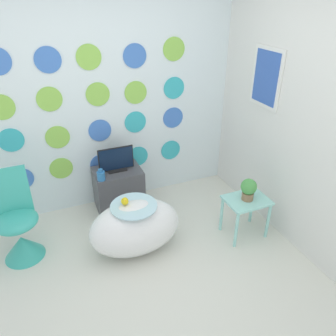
{
  "coord_description": "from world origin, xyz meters",
  "views": [
    {
      "loc": [
        -0.59,
        -1.74,
        2.35
      ],
      "look_at": [
        0.47,
        0.83,
        0.81
      ],
      "focal_mm": 35.0,
      "sensor_mm": 36.0,
      "label": 1
    }
  ],
  "objects_px": {
    "tv": "(116,160)",
    "vase": "(101,175)",
    "potted_plant_left": "(249,189)",
    "chair": "(20,233)",
    "bathtub": "(135,227)"
  },
  "relations": [
    {
      "from": "tv",
      "to": "vase",
      "type": "relative_size",
      "value": 3.05
    },
    {
      "from": "tv",
      "to": "vase",
      "type": "height_order",
      "value": "tv"
    },
    {
      "from": "bathtub",
      "to": "chair",
      "type": "relative_size",
      "value": 1.0
    },
    {
      "from": "bathtub",
      "to": "tv",
      "type": "xyz_separation_m",
      "value": [
        0.04,
        0.77,
        0.36
      ]
    },
    {
      "from": "chair",
      "to": "bathtub",
      "type": "bearing_deg",
      "value": -18.36
    },
    {
      "from": "tv",
      "to": "potted_plant_left",
      "type": "xyz_separation_m",
      "value": [
        1.11,
        -0.97,
        -0.07
      ]
    },
    {
      "from": "potted_plant_left",
      "to": "chair",
      "type": "bearing_deg",
      "value": 165.91
    },
    {
      "from": "potted_plant_left",
      "to": "bathtub",
      "type": "bearing_deg",
      "value": 169.97
    },
    {
      "from": "chair",
      "to": "vase",
      "type": "bearing_deg",
      "value": 17.58
    },
    {
      "from": "chair",
      "to": "tv",
      "type": "height_order",
      "value": "chair"
    },
    {
      "from": "chair",
      "to": "potted_plant_left",
      "type": "distance_m",
      "value": 2.28
    },
    {
      "from": "bathtub",
      "to": "potted_plant_left",
      "type": "distance_m",
      "value": 1.2
    },
    {
      "from": "chair",
      "to": "tv",
      "type": "relative_size",
      "value": 2.26
    },
    {
      "from": "chair",
      "to": "vase",
      "type": "height_order",
      "value": "chair"
    },
    {
      "from": "bathtub",
      "to": "vase",
      "type": "distance_m",
      "value": 0.71
    }
  ]
}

